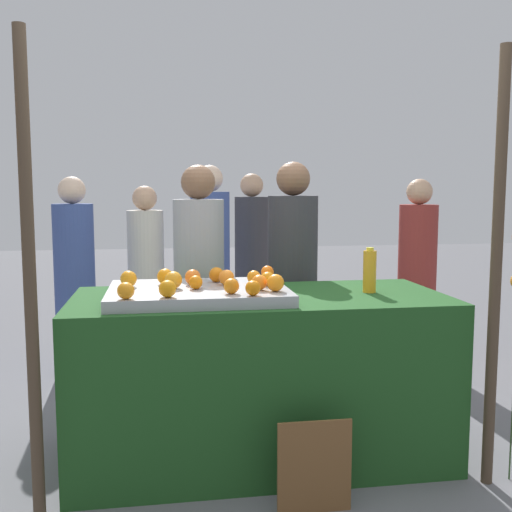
% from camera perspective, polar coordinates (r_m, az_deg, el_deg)
% --- Properties ---
extents(ground_plane, '(24.00, 24.00, 0.00)m').
position_cam_1_polar(ground_plane, '(3.52, 0.40, -18.64)').
color(ground_plane, slate).
extents(stall_counter, '(2.03, 0.89, 0.92)m').
position_cam_1_polar(stall_counter, '(3.35, 0.41, -11.53)').
color(stall_counter, '#1E4C1E').
rests_on(stall_counter, ground_plane).
extents(orange_tray, '(0.94, 0.67, 0.06)m').
position_cam_1_polar(orange_tray, '(3.15, -5.59, -3.58)').
color(orange_tray, '#9EA0A5').
rests_on(orange_tray, stall_counter).
extents(orange_0, '(0.09, 0.09, 0.09)m').
position_cam_1_polar(orange_0, '(3.23, -6.12, -2.03)').
color(orange_0, orange).
rests_on(orange_0, orange_tray).
extents(orange_1, '(0.09, 0.09, 0.09)m').
position_cam_1_polar(orange_1, '(3.27, -8.76, -1.97)').
color(orange_1, orange).
rests_on(orange_1, orange_tray).
extents(orange_2, '(0.07, 0.07, 0.07)m').
position_cam_1_polar(orange_2, '(3.25, -0.21, -2.05)').
color(orange_2, orange).
rests_on(orange_2, orange_tray).
extents(orange_3, '(0.07, 0.07, 0.07)m').
position_cam_1_polar(orange_3, '(3.09, -5.84, -2.53)').
color(orange_3, orange).
rests_on(orange_3, orange_tray).
extents(orange_4, '(0.09, 0.09, 0.09)m').
position_cam_1_polar(orange_4, '(3.12, -7.96, -2.30)').
color(orange_4, orange).
rests_on(orange_4, orange_tray).
extents(orange_5, '(0.08, 0.08, 0.08)m').
position_cam_1_polar(orange_5, '(3.32, -3.83, -1.81)').
color(orange_5, orange).
rests_on(orange_5, orange_tray).
extents(orange_6, '(0.08, 0.08, 0.08)m').
position_cam_1_polar(orange_6, '(2.87, -8.53, -3.14)').
color(orange_6, orange).
rests_on(orange_6, orange_tray).
extents(orange_7, '(0.08, 0.08, 0.08)m').
position_cam_1_polar(orange_7, '(3.21, -2.87, -2.08)').
color(orange_7, orange).
rests_on(orange_7, orange_tray).
extents(orange_8, '(0.08, 0.08, 0.08)m').
position_cam_1_polar(orange_8, '(2.86, -12.44, -3.28)').
color(orange_8, orange).
rests_on(orange_8, orange_tray).
extents(orange_9, '(0.08, 0.08, 0.08)m').
position_cam_1_polar(orange_9, '(2.94, -2.39, -2.91)').
color(orange_9, orange).
rests_on(orange_9, orange_tray).
extents(orange_10, '(0.09, 0.09, 0.09)m').
position_cam_1_polar(orange_10, '(3.01, 1.89, -2.59)').
color(orange_10, orange).
rests_on(orange_10, orange_tray).
extents(orange_11, '(0.07, 0.07, 0.07)m').
position_cam_1_polar(orange_11, '(3.45, 1.11, -1.55)').
color(orange_11, orange).
rests_on(orange_11, orange_tray).
extents(orange_12, '(0.08, 0.08, 0.08)m').
position_cam_1_polar(orange_12, '(2.89, -0.30, -3.11)').
color(orange_12, orange).
rests_on(orange_12, orange_tray).
extents(orange_13, '(0.08, 0.08, 0.08)m').
position_cam_1_polar(orange_13, '(3.18, 1.14, -2.22)').
color(orange_13, orange).
rests_on(orange_13, orange_tray).
extents(orange_14, '(0.08, 0.08, 0.08)m').
position_cam_1_polar(orange_14, '(3.04, 0.32, -2.56)').
color(orange_14, orange).
rests_on(orange_14, orange_tray).
extents(orange_15, '(0.09, 0.09, 0.09)m').
position_cam_1_polar(orange_15, '(3.22, -12.18, -2.16)').
color(orange_15, orange).
rests_on(orange_15, orange_tray).
extents(juice_bottle, '(0.07, 0.07, 0.25)m').
position_cam_1_polar(juice_bottle, '(3.38, 10.88, -1.43)').
color(juice_bottle, orange).
rests_on(juice_bottle, stall_counter).
extents(chalkboard_sign, '(0.35, 0.03, 0.45)m').
position_cam_1_polar(chalkboard_sign, '(2.91, 5.62, -19.62)').
color(chalkboard_sign, brown).
rests_on(chalkboard_sign, ground_plane).
extents(vendor_left, '(0.33, 0.33, 1.65)m').
position_cam_1_polar(vendor_left, '(3.93, -5.47, -4.20)').
color(vendor_left, '#99999E').
rests_on(vendor_left, ground_plane).
extents(vendor_right, '(0.34, 0.34, 1.68)m').
position_cam_1_polar(vendor_right, '(4.04, 3.53, -3.72)').
color(vendor_right, '#333338').
rests_on(vendor_right, ground_plane).
extents(crowd_person_0, '(0.31, 0.31, 1.52)m').
position_cam_1_polar(crowd_person_0, '(5.12, -10.52, -2.47)').
color(crowd_person_0, beige).
rests_on(crowd_person_0, ground_plane).
extents(crowd_person_1, '(0.34, 0.34, 1.70)m').
position_cam_1_polar(crowd_person_1, '(5.19, -4.41, -1.34)').
color(crowd_person_1, '#384C8C').
rests_on(crowd_person_1, ground_plane).
extents(crowd_person_2, '(0.32, 0.32, 1.58)m').
position_cam_1_polar(crowd_person_2, '(5.15, 15.23, -2.25)').
color(crowd_person_2, maroon).
rests_on(crowd_person_2, ground_plane).
extents(crowd_person_3, '(0.32, 0.32, 1.59)m').
position_cam_1_polar(crowd_person_3, '(4.96, -17.04, -2.54)').
color(crowd_person_3, '#384C8C').
rests_on(crowd_person_3, ground_plane).
extents(crowd_person_4, '(0.33, 0.33, 1.64)m').
position_cam_1_polar(crowd_person_4, '(5.73, -0.41, -0.85)').
color(crowd_person_4, '#333338').
rests_on(crowd_person_4, ground_plane).
extents(canopy_post_left, '(0.06, 0.06, 2.18)m').
position_cam_1_polar(canopy_post_left, '(2.75, -20.95, -2.41)').
color(canopy_post_left, '#473828').
rests_on(canopy_post_left, ground_plane).
extents(canopy_post_right, '(0.06, 0.06, 2.18)m').
position_cam_1_polar(canopy_post_right, '(3.14, 22.11, -1.42)').
color(canopy_post_right, '#473828').
rests_on(canopy_post_right, ground_plane).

